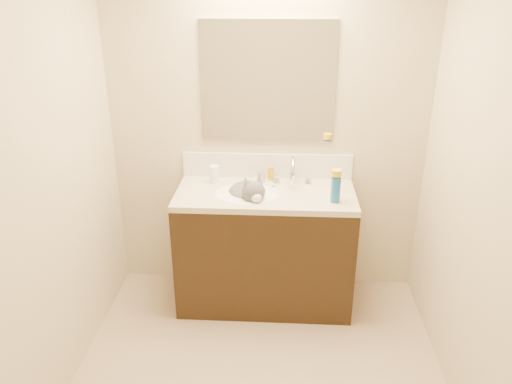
# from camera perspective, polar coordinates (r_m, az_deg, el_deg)

# --- Properties ---
(room_shell) EXTENTS (2.24, 2.54, 2.52)m
(room_shell) POSITION_cam_1_polar(r_m,az_deg,el_deg) (2.20, 0.15, 4.87)
(room_shell) COLOR #C0B18F
(room_shell) RESTS_ON ground
(vanity_cabinet) EXTENTS (1.20, 0.55, 0.82)m
(vanity_cabinet) POSITION_cam_1_polar(r_m,az_deg,el_deg) (3.54, 1.02, -6.69)
(vanity_cabinet) COLOR black
(vanity_cabinet) RESTS_ON ground
(counter_slab) EXTENTS (1.20, 0.55, 0.04)m
(counter_slab) POSITION_cam_1_polar(r_m,az_deg,el_deg) (3.34, 1.08, -0.31)
(counter_slab) COLOR beige
(counter_slab) RESTS_ON vanity_cabinet
(basin) EXTENTS (0.45, 0.36, 0.14)m
(basin) POSITION_cam_1_polar(r_m,az_deg,el_deg) (3.34, -1.01, -1.25)
(basin) COLOR white
(basin) RESTS_ON vanity_cabinet
(faucet) EXTENTS (0.28, 0.20, 0.21)m
(faucet) POSITION_cam_1_polar(r_m,az_deg,el_deg) (3.43, 4.19, 2.16)
(faucet) COLOR silver
(faucet) RESTS_ON counter_slab
(cat) EXTENTS (0.40, 0.43, 0.32)m
(cat) POSITION_cam_1_polar(r_m,az_deg,el_deg) (3.35, -0.85, -0.49)
(cat) COLOR #4D4B4D
(cat) RESTS_ON basin
(backsplash) EXTENTS (1.20, 0.02, 0.18)m
(backsplash) POSITION_cam_1_polar(r_m,az_deg,el_deg) (3.55, 1.27, 3.03)
(backsplash) COLOR silver
(backsplash) RESTS_ON counter_slab
(mirror) EXTENTS (0.90, 0.02, 0.80)m
(mirror) POSITION_cam_1_polar(r_m,az_deg,el_deg) (3.38, 1.36, 12.43)
(mirror) COLOR white
(mirror) RESTS_ON room_shell
(pill_bottle) EXTENTS (0.07, 0.07, 0.12)m
(pill_bottle) POSITION_cam_1_polar(r_m,az_deg,el_deg) (3.48, -4.80, 2.05)
(pill_bottle) COLOR white
(pill_bottle) RESTS_ON counter_slab
(pill_label) EXTENTS (0.07, 0.07, 0.04)m
(pill_label) POSITION_cam_1_polar(r_m,az_deg,el_deg) (3.49, -4.79, 1.84)
(pill_label) COLOR #CA6621
(pill_label) RESTS_ON pill_bottle
(silver_jar) EXTENTS (0.07, 0.07, 0.07)m
(silver_jar) POSITION_cam_1_polar(r_m,az_deg,el_deg) (3.49, 0.57, 1.69)
(silver_jar) COLOR #B7B7BC
(silver_jar) RESTS_ON counter_slab
(amber_bottle) EXTENTS (0.05, 0.05, 0.10)m
(amber_bottle) POSITION_cam_1_polar(r_m,az_deg,el_deg) (3.51, 1.70, 2.15)
(amber_bottle) COLOR #C98C17
(amber_bottle) RESTS_ON counter_slab
(toothbrush) EXTENTS (0.03, 0.13, 0.01)m
(toothbrush) POSITION_cam_1_polar(r_m,az_deg,el_deg) (3.40, 2.03, 0.57)
(toothbrush) COLOR white
(toothbrush) RESTS_ON counter_slab
(toothbrush_head) EXTENTS (0.02, 0.03, 0.02)m
(toothbrush_head) POSITION_cam_1_polar(r_m,az_deg,el_deg) (3.40, 2.03, 0.63)
(toothbrush_head) COLOR #6178CF
(toothbrush_head) RESTS_ON counter_slab
(spray_can) EXTENTS (0.06, 0.06, 0.17)m
(spray_can) POSITION_cam_1_polar(r_m,az_deg,el_deg) (3.20, 9.08, 0.24)
(spray_can) COLOR #1757A1
(spray_can) RESTS_ON counter_slab
(spray_cap) EXTENTS (0.07, 0.07, 0.04)m
(spray_cap) POSITION_cam_1_polar(r_m,az_deg,el_deg) (3.15, 9.22, 2.19)
(spray_cap) COLOR gold
(spray_cap) RESTS_ON spray_can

